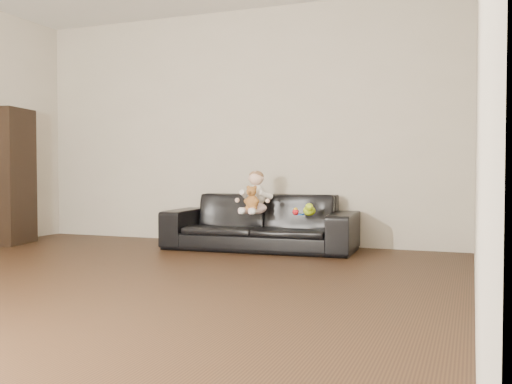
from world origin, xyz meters
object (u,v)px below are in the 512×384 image
at_px(baby, 256,195).
at_px(teddy_bear, 252,198).
at_px(sofa, 260,222).
at_px(toy_blue_disc, 300,214).
at_px(cabinet, 9,176).
at_px(toy_green, 309,211).
at_px(toy_rattle, 296,212).

relative_size(baby, teddy_bear, 1.82).
distance_m(sofa, toy_blue_disc, 0.46).
relative_size(cabinet, toy_green, 10.53).
bearing_deg(toy_rattle, sofa, 162.77).
distance_m(toy_green, toy_rattle, 0.15).
distance_m(cabinet, teddy_bear, 2.77).
height_order(sofa, baby, baby).
bearing_deg(cabinet, baby, -1.60).
bearing_deg(teddy_bear, toy_rattle, 19.91).
xyz_separation_m(cabinet, toy_rattle, (3.16, 0.42, -0.34)).
relative_size(sofa, toy_rattle, 30.34).
xyz_separation_m(sofa, toy_blue_disc, (0.44, -0.08, 0.10)).
xyz_separation_m(cabinet, teddy_bear, (2.75, 0.31, -0.21)).
relative_size(sofa, teddy_bear, 8.13).
bearing_deg(teddy_bear, baby, 99.56).
xyz_separation_m(teddy_bear, toy_rattle, (0.42, 0.11, -0.13)).
height_order(sofa, toy_green, sofa).
bearing_deg(teddy_bear, sofa, 95.28).
bearing_deg(baby, toy_blue_disc, 19.72).
distance_m(baby, toy_rattle, 0.46).
height_order(sofa, cabinet, cabinet).
relative_size(toy_green, toy_rattle, 2.22).
distance_m(toy_rattle, toy_blue_disc, 0.06).
bearing_deg(baby, teddy_bear, -69.41).
distance_m(sofa, toy_rattle, 0.45).
distance_m(teddy_bear, toy_green, 0.58).
bearing_deg(toy_green, baby, 175.50).
distance_m(cabinet, toy_green, 3.35).
xyz_separation_m(sofa, toy_rattle, (0.42, -0.13, 0.12)).
relative_size(baby, toy_blue_disc, 4.84).
height_order(teddy_bear, toy_blue_disc, teddy_bear).
xyz_separation_m(baby, toy_green, (0.57, -0.04, -0.14)).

